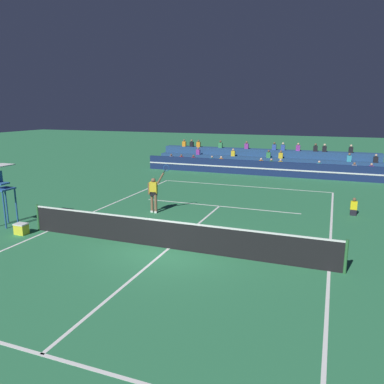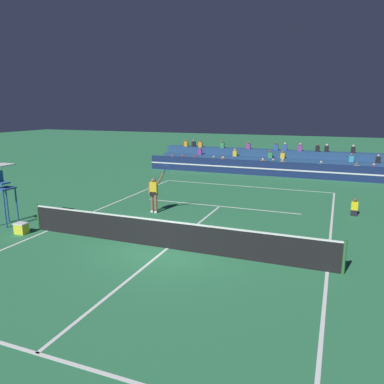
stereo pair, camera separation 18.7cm
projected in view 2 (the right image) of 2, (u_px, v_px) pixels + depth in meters
name	position (u px, v px, depth m)	size (l,w,h in m)	color
ground_plane	(167.00, 248.00, 13.63)	(120.00, 120.00, 0.00)	#2D7A4C
court_lines	(167.00, 248.00, 13.63)	(11.10, 23.90, 0.01)	white
tennis_net	(167.00, 234.00, 13.51)	(12.00, 0.10, 1.10)	#2D6B38
sponsor_banner_wall	(259.00, 168.00, 28.31)	(18.00, 0.26, 1.10)	navy
bleacher_stand	(265.00, 162.00, 30.59)	(17.69, 2.85, 2.28)	navy
umpire_chair	(3.00, 186.00, 16.00)	(0.76, 0.84, 2.67)	#285699
ball_kid_courtside	(354.00, 209.00, 17.75)	(0.30, 0.36, 0.84)	black
tennis_player	(154.00, 193.00, 18.13)	(1.15, 0.32, 2.43)	brown
tennis_ball	(159.00, 232.00, 15.36)	(0.07, 0.07, 0.07)	#C6DB33
equipment_cooler	(21.00, 228.00, 15.19)	(0.50, 0.38, 0.45)	yellow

